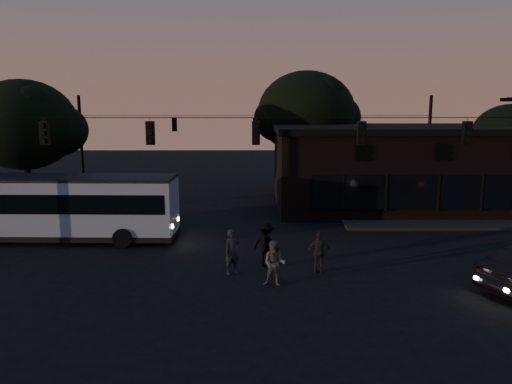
{
  "coord_description": "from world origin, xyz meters",
  "views": [
    {
      "loc": [
        -0.08,
        -17.34,
        6.65
      ],
      "look_at": [
        0.0,
        4.0,
        3.0
      ],
      "focal_mm": 35.0,
      "sensor_mm": 36.0,
      "label": 1
    }
  ],
  "objects_px": {
    "building": "(389,166)",
    "pedestrian_d": "(266,244)",
    "pedestrian_c": "(319,252)",
    "pedestrian_b": "(274,264)",
    "bus": "(60,205)",
    "pedestrian_a": "(232,252)"
  },
  "relations": [
    {
      "from": "building",
      "to": "pedestrian_d",
      "type": "distance_m",
      "value": 15.72
    },
    {
      "from": "pedestrian_c",
      "to": "pedestrian_d",
      "type": "relative_size",
      "value": 0.9
    },
    {
      "from": "pedestrian_d",
      "to": "pedestrian_b",
      "type": "bearing_deg",
      "value": 125.88
    },
    {
      "from": "bus",
      "to": "pedestrian_b",
      "type": "height_order",
      "value": "bus"
    },
    {
      "from": "building",
      "to": "pedestrian_b",
      "type": "relative_size",
      "value": 8.84
    },
    {
      "from": "pedestrian_b",
      "to": "bus",
      "type": "bearing_deg",
      "value": 159.3
    },
    {
      "from": "building",
      "to": "pedestrian_a",
      "type": "bearing_deg",
      "value": -125.43
    },
    {
      "from": "building",
      "to": "pedestrian_b",
      "type": "bearing_deg",
      "value": -118.38
    },
    {
      "from": "building",
      "to": "bus",
      "type": "relative_size",
      "value": 1.32
    },
    {
      "from": "pedestrian_b",
      "to": "pedestrian_d",
      "type": "height_order",
      "value": "pedestrian_d"
    },
    {
      "from": "bus",
      "to": "pedestrian_d",
      "type": "bearing_deg",
      "value": -21.02
    },
    {
      "from": "pedestrian_a",
      "to": "pedestrian_d",
      "type": "xyz_separation_m",
      "value": [
        1.38,
        0.95,
        0.04
      ]
    },
    {
      "from": "pedestrian_c",
      "to": "bus",
      "type": "bearing_deg",
      "value": -15.66
    },
    {
      "from": "pedestrian_a",
      "to": "pedestrian_c",
      "type": "relative_size",
      "value": 1.07
    },
    {
      "from": "pedestrian_c",
      "to": "pedestrian_a",
      "type": "bearing_deg",
      "value": 8.76
    },
    {
      "from": "building",
      "to": "bus",
      "type": "distance_m",
      "value": 20.77
    },
    {
      "from": "bus",
      "to": "pedestrian_b",
      "type": "bearing_deg",
      "value": -30.72
    },
    {
      "from": "building",
      "to": "pedestrian_d",
      "type": "xyz_separation_m",
      "value": [
        -8.58,
        -13.05,
        -1.76
      ]
    },
    {
      "from": "pedestrian_d",
      "to": "bus",
      "type": "bearing_deg",
      "value": 7.26
    },
    {
      "from": "pedestrian_b",
      "to": "pedestrian_c",
      "type": "distance_m",
      "value": 2.43
    },
    {
      "from": "pedestrian_c",
      "to": "building",
      "type": "bearing_deg",
      "value": -108.45
    },
    {
      "from": "building",
      "to": "pedestrian_c",
      "type": "xyz_separation_m",
      "value": [
        -6.44,
        -13.86,
        -1.86
      ]
    }
  ]
}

